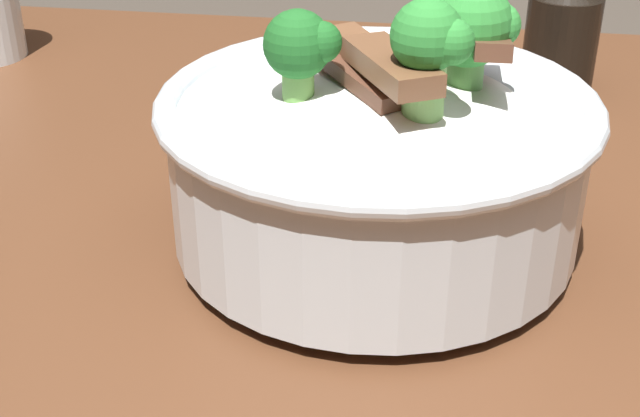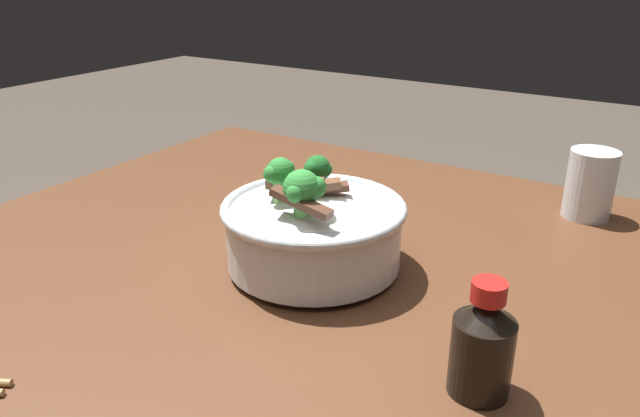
# 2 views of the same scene
# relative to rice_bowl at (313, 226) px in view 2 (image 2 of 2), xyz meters

# --- Properties ---
(dining_table) EXTENTS (1.13, 0.93, 0.76)m
(dining_table) POSITION_rel_rice_bowl_xyz_m (0.09, -0.07, -0.17)
(dining_table) COLOR #56331E
(dining_table) RESTS_ON ground
(rice_bowl) EXTENTS (0.22, 0.22, 0.14)m
(rice_bowl) POSITION_rel_rice_bowl_xyz_m (0.00, 0.00, 0.00)
(rice_bowl) COLOR silver
(rice_bowl) RESTS_ON dining_table
(drinking_glass) EXTENTS (0.07, 0.07, 0.10)m
(drinking_glass) POSITION_rel_rice_bowl_xyz_m (-0.36, 0.25, -0.01)
(drinking_glass) COLOR white
(drinking_glass) RESTS_ON dining_table
(soy_sauce_bottle) EXTENTS (0.05, 0.05, 0.11)m
(soy_sauce_bottle) POSITION_rel_rice_bowl_xyz_m (0.12, 0.25, -0.01)
(soy_sauce_bottle) COLOR black
(soy_sauce_bottle) RESTS_ON dining_table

